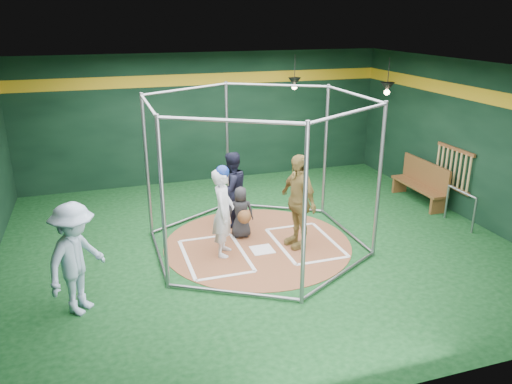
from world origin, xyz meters
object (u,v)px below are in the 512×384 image
object	(u,v)px
visitor_leopard	(298,201)
umpire	(231,190)
dugout_bench	(422,182)
batter_figure	(223,211)

from	to	relation	value
visitor_leopard	umpire	xyz separation A→B (m)	(-0.99, 1.37, -0.12)
dugout_bench	umpire	bearing A→B (deg)	-179.95
visitor_leopard	dugout_bench	world-z (taller)	visitor_leopard
umpire	dugout_bench	bearing A→B (deg)	156.49
batter_figure	visitor_leopard	xyz separation A→B (m)	(1.50, -0.08, 0.06)
batter_figure	umpire	size ratio (longest dim) A/B	1.08
batter_figure	visitor_leopard	size ratio (longest dim) A/B	0.95
batter_figure	dugout_bench	xyz separation A→B (m)	(5.39, 1.30, -0.38)
visitor_leopard	dugout_bench	bearing A→B (deg)	99.28
umpire	visitor_leopard	bearing A→B (deg)	102.18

